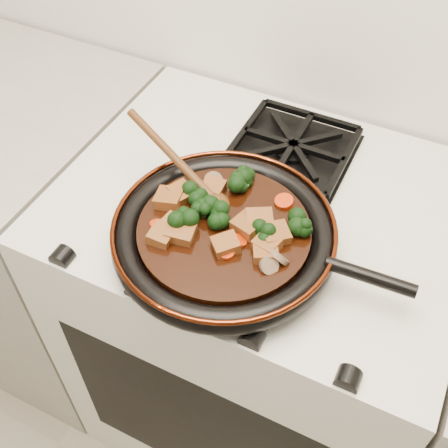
% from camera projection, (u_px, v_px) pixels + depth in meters
% --- Properties ---
extents(stove, '(0.76, 0.60, 0.90)m').
position_uv_depth(stove, '(255.00, 326.00, 1.38)').
color(stove, beige).
rests_on(stove, ground).
extents(burner_grate_front, '(0.23, 0.23, 0.03)m').
position_uv_depth(burner_grate_front, '(232.00, 247.00, 0.95)').
color(burner_grate_front, black).
rests_on(burner_grate_front, stove).
extents(burner_grate_back, '(0.23, 0.23, 0.03)m').
position_uv_depth(burner_grate_back, '(293.00, 148.00, 1.11)').
color(burner_grate_back, black).
rests_on(burner_grate_back, stove).
extents(skillet, '(0.50, 0.37, 0.05)m').
position_uv_depth(skillet, '(225.00, 235.00, 0.93)').
color(skillet, black).
rests_on(skillet, burner_grate_front).
extents(braising_sauce, '(0.29, 0.29, 0.02)m').
position_uv_depth(braising_sauce, '(224.00, 232.00, 0.92)').
color(braising_sauce, black).
rests_on(braising_sauce, skillet).
extents(tofu_cube_0, '(0.05, 0.05, 0.03)m').
position_uv_depth(tofu_cube_0, '(181.00, 193.00, 0.96)').
color(tofu_cube_0, brown).
rests_on(tofu_cube_0, braising_sauce).
extents(tofu_cube_1, '(0.04, 0.04, 0.03)m').
position_uv_depth(tofu_cube_1, '(172.00, 226.00, 0.91)').
color(tofu_cube_1, brown).
rests_on(tofu_cube_1, braising_sauce).
extents(tofu_cube_2, '(0.06, 0.06, 0.03)m').
position_uv_depth(tofu_cube_2, '(259.00, 223.00, 0.91)').
color(tofu_cube_2, brown).
rests_on(tofu_cube_2, braising_sauce).
extents(tofu_cube_3, '(0.05, 0.05, 0.03)m').
position_uv_depth(tofu_cube_3, '(181.00, 233.00, 0.90)').
color(tofu_cube_3, brown).
rests_on(tofu_cube_3, braising_sauce).
extents(tofu_cube_4, '(0.06, 0.05, 0.03)m').
position_uv_depth(tofu_cube_4, '(226.00, 245.00, 0.88)').
color(tofu_cube_4, brown).
rests_on(tofu_cube_4, braising_sauce).
extents(tofu_cube_5, '(0.04, 0.04, 0.02)m').
position_uv_depth(tofu_cube_5, '(213.00, 187.00, 0.97)').
color(tofu_cube_5, brown).
rests_on(tofu_cube_5, braising_sauce).
extents(tofu_cube_6, '(0.06, 0.06, 0.03)m').
position_uv_depth(tofu_cube_6, '(275.00, 235.00, 0.89)').
color(tofu_cube_6, brown).
rests_on(tofu_cube_6, braising_sauce).
extents(tofu_cube_7, '(0.06, 0.05, 0.03)m').
position_uv_depth(tofu_cube_7, '(248.00, 226.00, 0.91)').
color(tofu_cube_7, brown).
rests_on(tofu_cube_7, braising_sauce).
extents(tofu_cube_8, '(0.05, 0.04, 0.02)m').
position_uv_depth(tofu_cube_8, '(267.00, 245.00, 0.88)').
color(tofu_cube_8, brown).
rests_on(tofu_cube_8, braising_sauce).
extents(tofu_cube_9, '(0.05, 0.05, 0.03)m').
position_uv_depth(tofu_cube_9, '(169.00, 199.00, 0.95)').
color(tofu_cube_9, brown).
rests_on(tofu_cube_9, braising_sauce).
extents(tofu_cube_10, '(0.04, 0.04, 0.03)m').
position_uv_depth(tofu_cube_10, '(161.00, 236.00, 0.89)').
color(tofu_cube_10, brown).
rests_on(tofu_cube_10, braising_sauce).
extents(tofu_cube_11, '(0.05, 0.05, 0.02)m').
position_uv_depth(tofu_cube_11, '(265.00, 253.00, 0.87)').
color(tofu_cube_11, brown).
rests_on(tofu_cube_11, braising_sauce).
extents(broccoli_floret_0, '(0.07, 0.07, 0.06)m').
position_uv_depth(broccoli_floret_0, '(196.00, 194.00, 0.95)').
color(broccoli_floret_0, black).
rests_on(broccoli_floret_0, braising_sauce).
extents(broccoli_floret_1, '(0.09, 0.09, 0.07)m').
position_uv_depth(broccoli_floret_1, '(245.00, 185.00, 0.97)').
color(broccoli_floret_1, black).
rests_on(broccoli_floret_1, braising_sauce).
extents(broccoli_floret_2, '(0.07, 0.07, 0.06)m').
position_uv_depth(broccoli_floret_2, '(222.00, 219.00, 0.92)').
color(broccoli_floret_2, black).
rests_on(broccoli_floret_2, braising_sauce).
extents(broccoli_floret_3, '(0.08, 0.08, 0.07)m').
position_uv_depth(broccoli_floret_3, '(260.00, 235.00, 0.89)').
color(broccoli_floret_3, black).
rests_on(broccoli_floret_3, braising_sauce).
extents(broccoli_floret_4, '(0.09, 0.09, 0.06)m').
position_uv_depth(broccoli_floret_4, '(243.00, 179.00, 0.98)').
color(broccoli_floret_4, black).
rests_on(broccoli_floret_4, braising_sauce).
extents(broccoli_floret_5, '(0.09, 0.08, 0.07)m').
position_uv_depth(broccoli_floret_5, '(188.00, 222.00, 0.91)').
color(broccoli_floret_5, black).
rests_on(broccoli_floret_5, braising_sauce).
extents(broccoli_floret_6, '(0.09, 0.09, 0.06)m').
position_uv_depth(broccoli_floret_6, '(203.00, 211.00, 0.93)').
color(broccoli_floret_6, black).
rests_on(broccoli_floret_6, braising_sauce).
extents(broccoli_floret_7, '(0.09, 0.10, 0.08)m').
position_uv_depth(broccoli_floret_7, '(299.00, 225.00, 0.91)').
color(broccoli_floret_7, black).
rests_on(broccoli_floret_7, braising_sauce).
extents(carrot_coin_0, '(0.03, 0.03, 0.02)m').
position_uv_depth(carrot_coin_0, '(278.00, 234.00, 0.90)').
color(carrot_coin_0, '#C12A05').
rests_on(carrot_coin_0, braising_sauce).
extents(carrot_coin_1, '(0.03, 0.03, 0.02)m').
position_uv_depth(carrot_coin_1, '(238.00, 241.00, 0.89)').
color(carrot_coin_1, '#C12A05').
rests_on(carrot_coin_1, braising_sauce).
extents(carrot_coin_2, '(0.03, 0.03, 0.01)m').
position_uv_depth(carrot_coin_2, '(227.00, 252.00, 0.88)').
color(carrot_coin_2, '#C12A05').
rests_on(carrot_coin_2, braising_sauce).
extents(carrot_coin_3, '(0.03, 0.03, 0.02)m').
position_uv_depth(carrot_coin_3, '(184.00, 220.00, 0.92)').
color(carrot_coin_3, '#C12A05').
rests_on(carrot_coin_3, braising_sauce).
extents(carrot_coin_4, '(0.03, 0.03, 0.02)m').
position_uv_depth(carrot_coin_4, '(158.00, 225.00, 0.91)').
color(carrot_coin_4, '#C12A05').
rests_on(carrot_coin_4, braising_sauce).
extents(carrot_coin_5, '(0.03, 0.03, 0.01)m').
position_uv_depth(carrot_coin_5, '(284.00, 201.00, 0.95)').
color(carrot_coin_5, '#C12A05').
rests_on(carrot_coin_5, braising_sauce).
extents(mushroom_slice_0, '(0.04, 0.04, 0.03)m').
position_uv_depth(mushroom_slice_0, '(269.00, 265.00, 0.86)').
color(mushroom_slice_0, brown).
rests_on(mushroom_slice_0, braising_sauce).
extents(mushroom_slice_1, '(0.04, 0.04, 0.03)m').
position_uv_depth(mushroom_slice_1, '(213.00, 181.00, 0.98)').
color(mushroom_slice_1, brown).
rests_on(mushroom_slice_1, braising_sauce).
extents(mushroom_slice_2, '(0.05, 0.04, 0.03)m').
position_uv_depth(mushroom_slice_2, '(279.00, 256.00, 0.87)').
color(mushroom_slice_2, brown).
rests_on(mushroom_slice_2, braising_sauce).
extents(wooden_spoon, '(0.15, 0.08, 0.23)m').
position_uv_depth(wooden_spoon, '(191.00, 175.00, 0.96)').
color(wooden_spoon, '#4D2910').
rests_on(wooden_spoon, braising_sauce).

